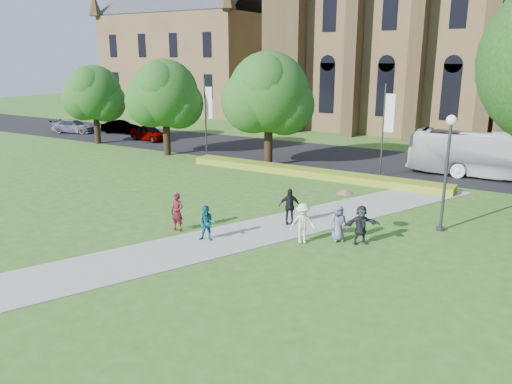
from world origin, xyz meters
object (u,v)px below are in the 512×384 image
Objects in this scene: pedestrian_0 at (177,212)px; streetlamp at (447,159)px; car_0 at (149,133)px; car_2 at (74,126)px; car_1 at (121,127)px; tour_coach at (496,155)px.

streetlamp is at bearing 25.41° from pedestrian_0.
car_0 reaches higher than car_2.
car_2 reaches higher than car_1.
car_1 is 31.22m from pedestrian_0.
car_0 is at bearing 129.46° from pedestrian_0.
car_2 is at bearing 163.05° from streetlamp.
tour_coach is (0.92, 12.22, -1.78)m from streetlamp.
car_2 is 33.59m from pedestrian_0.
streetlamp reaches higher than car_2.
car_1 is 4.99m from car_2.
car_0 is 2.39× the size of pedestrian_0.
streetlamp is 1.16× the size of car_2.
streetlamp is 1.33× the size of car_1.
car_2 is (-38.63, 11.77, -2.62)m from streetlamp.
car_2 is at bearing 103.12° from car_1.
tour_coach is at bearing -81.39° from car_0.
car_0 is 5.84m from car_1.
streetlamp is at bearing -124.30° from car_2.
tour_coach is 2.62× the size of car_0.
tour_coach is 6.26× the size of pedestrian_0.
tour_coach is 29.52m from car_0.
tour_coach is 2.38× the size of car_2.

